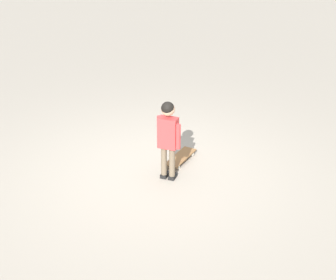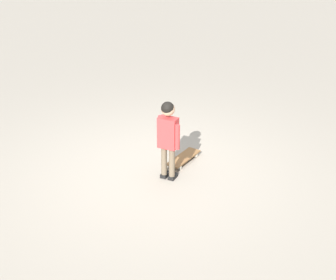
{
  "view_description": "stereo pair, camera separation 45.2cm",
  "coord_description": "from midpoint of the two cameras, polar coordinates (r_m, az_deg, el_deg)",
  "views": [
    {
      "loc": [
        4.86,
        -2.46,
        3.1
      ],
      "look_at": [
        0.24,
        0.07,
        0.55
      ],
      "focal_mm": 50.31,
      "sensor_mm": 36.0,
      "label": 1
    },
    {
      "loc": [
        5.06,
        -2.05,
        3.1
      ],
      "look_at": [
        0.24,
        0.07,
        0.55
      ],
      "focal_mm": 50.31,
      "sensor_mm": 36.0,
      "label": 2
    }
  ],
  "objects": [
    {
      "name": "skateboard",
      "position": [
        6.48,
        -0.45,
        -2.15
      ],
      "size": [
        0.49,
        0.62,
        0.07
      ],
      "color": "olive",
      "rests_on": "ground"
    },
    {
      "name": "child_person",
      "position": [
        5.8,
        -2.23,
        0.91
      ],
      "size": [
        0.4,
        0.27,
        1.06
      ],
      "color": "brown",
      "rests_on": "ground"
    },
    {
      "name": "ground_plane",
      "position": [
        6.27,
        -3.74,
        -3.85
      ],
      "size": [
        50.0,
        50.0,
        0.0
      ],
      "primitive_type": "plane",
      "color": "#9E9384"
    }
  ]
}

